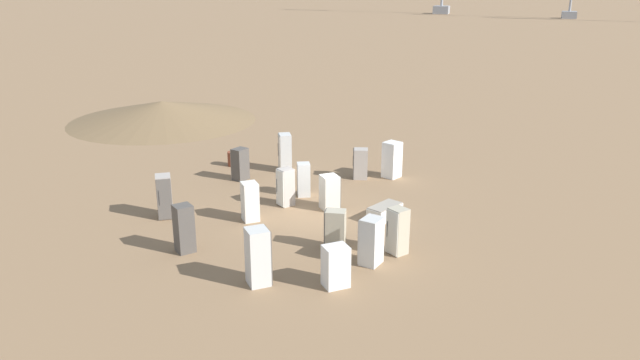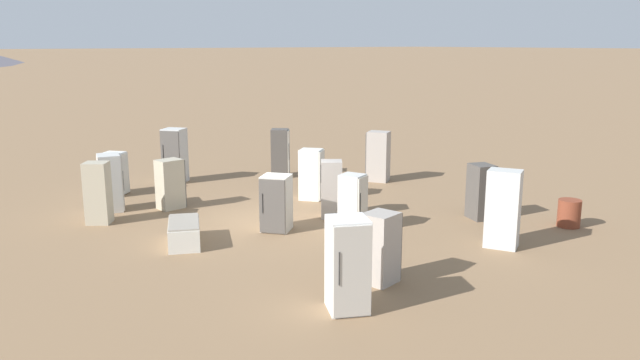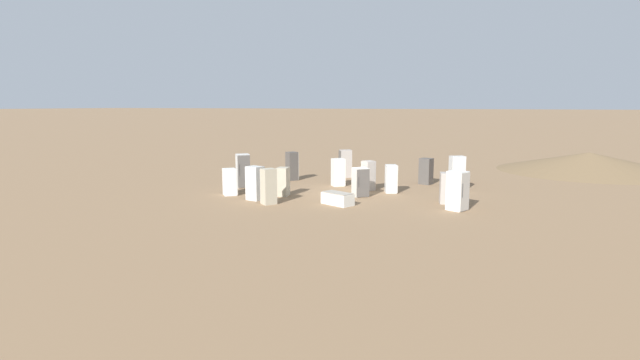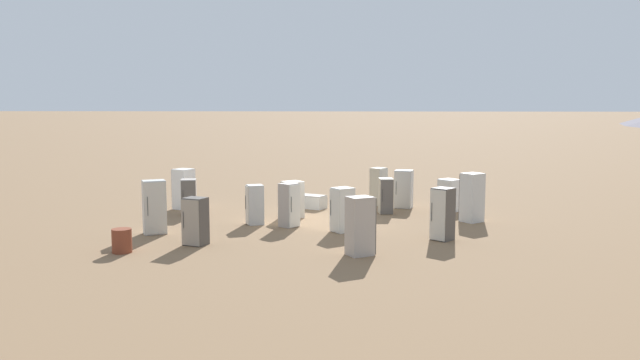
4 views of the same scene
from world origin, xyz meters
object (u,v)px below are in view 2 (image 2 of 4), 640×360
at_px(discarded_fridge_1, 276,203).
at_px(discarded_fridge_8, 170,184).
at_px(discarded_fridge_6, 381,248).
at_px(discarded_fridge_10, 378,156).
at_px(discarded_fridge_11, 111,183).
at_px(discarded_fridge_12, 114,174).
at_px(discarded_fridge_13, 348,265).
at_px(discarded_fridge_5, 481,192).
at_px(discarded_fridge_4, 503,209).
at_px(rusty_barrel, 569,213).
at_px(discarded_fridge_15, 175,155).
at_px(discarded_fridge_14, 353,203).
at_px(discarded_fridge_3, 331,189).
at_px(discarded_fridge_9, 280,153).
at_px(discarded_fridge_2, 98,193).
at_px(discarded_fridge_7, 184,233).

xyz_separation_m(discarded_fridge_1, discarded_fridge_8, (-1.37, 3.83, 0.00)).
relative_size(discarded_fridge_1, discarded_fridge_6, 1.00).
relative_size(discarded_fridge_10, discarded_fridge_11, 1.06).
bearing_deg(discarded_fridge_12, discarded_fridge_13, 51.57).
xyz_separation_m(discarded_fridge_1, discarded_fridge_5, (5.36, -2.46, 0.04)).
xyz_separation_m(discarded_fridge_4, rusty_barrel, (2.90, 0.01, -0.59)).
relative_size(discarded_fridge_15, rusty_barrel, 2.57).
xyz_separation_m(discarded_fridge_6, discarded_fridge_8, (-1.17, 8.26, -0.00)).
height_order(discarded_fridge_8, rusty_barrel, discarded_fridge_8).
xyz_separation_m(discarded_fridge_6, discarded_fridge_14, (1.84, 3.20, 0.02)).
height_order(discarded_fridge_13, discarded_fridge_14, discarded_fridge_13).
xyz_separation_m(discarded_fridge_3, discarded_fridge_5, (3.39, -2.62, -0.04)).
bearing_deg(discarded_fridge_9, discarded_fridge_14, 20.85).
bearing_deg(discarded_fridge_14, discarded_fridge_10, -161.34).
height_order(discarded_fridge_1, discarded_fridge_12, discarded_fridge_1).
distance_m(discarded_fridge_1, discarded_fridge_3, 1.98).
relative_size(discarded_fridge_5, discarded_fridge_11, 0.92).
bearing_deg(discarded_fridge_15, discarded_fridge_13, 131.04).
height_order(discarded_fridge_5, discarded_fridge_6, discarded_fridge_5).
relative_size(discarded_fridge_10, discarded_fridge_12, 1.29).
xyz_separation_m(discarded_fridge_10, discarded_fridge_15, (-6.02, 4.19, 0.06)).
relative_size(discarded_fridge_5, discarded_fridge_12, 1.12).
xyz_separation_m(discarded_fridge_8, discarded_fridge_10, (7.62, -0.81, 0.15)).
xyz_separation_m(discarded_fridge_2, discarded_fridge_11, (0.71, 1.13, -0.01)).
relative_size(discarded_fridge_7, discarded_fridge_13, 0.96).
bearing_deg(discarded_fridge_7, discarded_fridge_14, 2.94).
distance_m(discarded_fridge_4, discarded_fridge_8, 9.74).
height_order(discarded_fridge_7, discarded_fridge_10, discarded_fridge_10).
bearing_deg(discarded_fridge_10, discarded_fridge_6, -163.80).
bearing_deg(discarded_fridge_14, discarded_fridge_7, -45.25).
relative_size(discarded_fridge_13, discarded_fridge_14, 1.16).
xyz_separation_m(discarded_fridge_4, discarded_fridge_5, (1.59, 1.98, -0.18)).
bearing_deg(discarded_fridge_13, rusty_barrel, -150.06).
height_order(discarded_fridge_2, discarded_fridge_5, discarded_fridge_2).
bearing_deg(discarded_fridge_13, discarded_fridge_2, -51.93).
relative_size(discarded_fridge_1, discarded_fridge_4, 0.78).
xyz_separation_m(discarded_fridge_7, discarded_fridge_9, (6.28, 5.37, 0.61)).
xyz_separation_m(discarded_fridge_7, rusty_barrel, (9.17, -4.80, 0.08)).
height_order(discarded_fridge_8, discarded_fridge_11, discarded_fridge_11).
xyz_separation_m(discarded_fridge_9, rusty_barrel, (2.88, -10.16, -0.52)).
relative_size(discarded_fridge_4, discarded_fridge_5, 1.23).
distance_m(discarded_fridge_6, discarded_fridge_10, 9.86).
bearing_deg(discarded_fridge_7, discarded_fridge_13, -57.00).
bearing_deg(discarded_fridge_2, discarded_fridge_15, 79.46).
distance_m(discarded_fridge_8, discarded_fridge_10, 7.67).
height_order(discarded_fridge_8, discarded_fridge_13, discarded_fridge_13).
relative_size(discarded_fridge_8, discarded_fridge_10, 0.83).
xyz_separation_m(discarded_fridge_4, discarded_fridge_6, (-3.97, 0.01, -0.21)).
bearing_deg(discarded_fridge_15, discarded_fridge_10, -165.20).
bearing_deg(discarded_fridge_2, discarded_fridge_7, -34.52).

